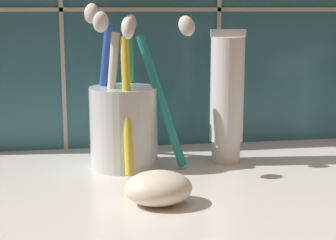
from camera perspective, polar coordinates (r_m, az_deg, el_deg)
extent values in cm
cube|color=silver|center=(56.86, 7.57, -7.73)|extent=(78.06, 37.68, 2.00)
cube|color=beige|center=(71.41, 3.68, 11.14)|extent=(88.06, 0.24, 0.50)
cylinder|color=silver|center=(62.20, -4.51, -0.75)|extent=(7.50, 7.50, 8.99)
cylinder|color=teal|center=(60.96, -0.66, 1.90)|extent=(5.55, 2.69, 14.44)
ellipsoid|color=white|center=(59.72, 1.91, 9.53)|extent=(2.60, 1.99, 2.62)
cylinder|color=green|center=(65.79, -3.79, 2.61)|extent=(1.68, 5.87, 14.56)
ellipsoid|color=white|center=(67.89, -3.79, 9.81)|extent=(1.60, 2.47, 2.63)
cylinder|color=blue|center=(62.86, -6.66, 2.67)|extent=(2.93, 2.30, 15.49)
ellipsoid|color=white|center=(62.74, -7.77, 10.68)|extent=(2.35, 2.14, 2.40)
cylinder|color=white|center=(60.86, -5.88, 2.00)|extent=(2.59, 1.57, 14.62)
ellipsoid|color=white|center=(59.78, -6.84, 9.86)|extent=(2.21, 1.80, 2.37)
cylinder|color=yellow|center=(58.69, -4.19, 1.45)|extent=(0.94, 4.26, 14.27)
ellipsoid|color=white|center=(55.92, -4.11, 9.31)|extent=(1.32, 2.17, 2.53)
cylinder|color=white|center=(64.91, 5.90, -3.17)|extent=(3.22, 3.22, 2.58)
cylinder|color=white|center=(63.51, 6.03, 3.11)|extent=(3.79, 3.79, 11.76)
cube|color=silver|center=(62.92, 6.15, 8.78)|extent=(3.98, 0.36, 0.80)
ellipsoid|color=silver|center=(50.84, -1.00, -6.92)|extent=(6.17, 5.03, 3.10)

